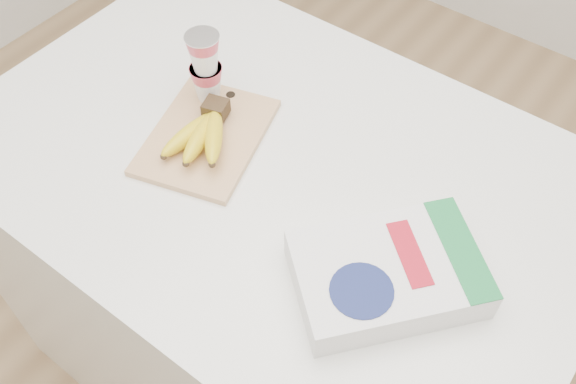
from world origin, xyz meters
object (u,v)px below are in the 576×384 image
object	(u,v)px
table	(278,284)
yogurt_stack	(205,66)
cutting_board	(206,137)
cereal_box	(388,274)
bananas	(203,133)

from	to	relation	value
table	yogurt_stack	size ratio (longest dim) A/B	7.87
cutting_board	cereal_box	bearing A→B (deg)	-25.09
bananas	cereal_box	bearing A→B (deg)	-6.89
bananas	cereal_box	xyz separation A→B (m)	(0.47, -0.06, -0.00)
table	yogurt_stack	xyz separation A→B (m)	(-0.21, 0.05, 0.59)
table	cereal_box	distance (m)	0.63
cutting_board	cereal_box	world-z (taller)	cereal_box
table	cutting_board	bearing A→B (deg)	-166.26
cereal_box	cutting_board	bearing A→B (deg)	-148.78
table	cereal_box	bearing A→B (deg)	-18.52
table	yogurt_stack	bearing A→B (deg)	167.22
table	cereal_box	xyz separation A→B (m)	(0.33, -0.11, 0.52)
bananas	cereal_box	distance (m)	0.47
table	cutting_board	size ratio (longest dim) A/B	4.42
cutting_board	cereal_box	xyz separation A→B (m)	(0.48, -0.07, 0.03)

